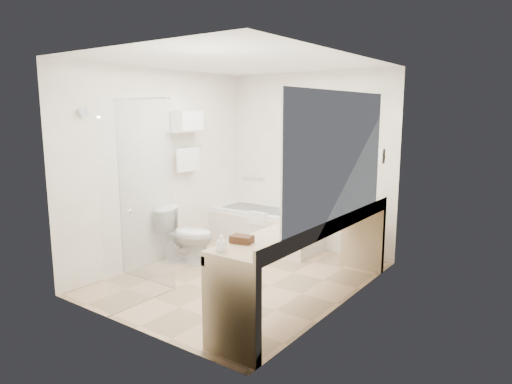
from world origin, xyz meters
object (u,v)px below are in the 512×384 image
Objects in this scene: bathtub at (266,228)px; vanity_counter at (312,243)px; toilet at (186,235)px; amenity_basket at (242,239)px; water_bottle_left at (351,198)px.

bathtub is 0.59× the size of vanity_counter.
amenity_basket is (1.82, -1.16, 0.52)m from toilet.
water_bottle_left is at bearing -83.25° from toilet.
bathtub is 2.18× the size of toilet.
bathtub is at bearing 120.24° from amenity_basket.
bathtub is 9.29× the size of water_bottle_left.
water_bottle_left is (1.44, -0.28, 0.65)m from bathtub.
water_bottle_left reaches higher than toilet.
vanity_counter is 3.67× the size of toilet.
water_bottle_left is (1.89, 0.91, 0.57)m from toilet.
amenity_basket is at bearing -91.88° from water_bottle_left.
bathtub is 8.60× the size of amenity_basket.
amenity_basket is (-0.15, -0.96, 0.24)m from vanity_counter.
vanity_counter is at bearing -42.35° from bathtub.
vanity_counter is at bearing -85.60° from water_bottle_left.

